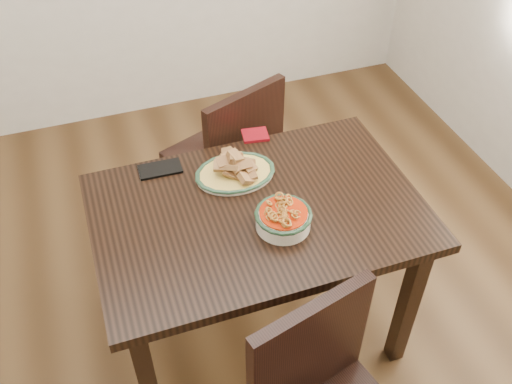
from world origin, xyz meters
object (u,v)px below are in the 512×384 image
object	(u,v)px
fish_plate	(235,166)
smartphone	(160,169)
dining_table	(258,228)
noodle_bowl	(283,217)
chair_far	(231,155)

from	to	relation	value
fish_plate	smartphone	xyz separation A→B (m)	(-0.26, 0.12, -0.04)
dining_table	fish_plate	xyz separation A→B (m)	(-0.02, 0.19, 0.15)
noodle_bowl	smartphone	bearing A→B (deg)	128.07
dining_table	smartphone	world-z (taller)	smartphone
chair_far	fish_plate	size ratio (longest dim) A/B	2.99
noodle_bowl	fish_plate	bearing A→B (deg)	103.82
chair_far	fish_plate	bearing A→B (deg)	53.60
dining_table	noodle_bowl	size ratio (longest dim) A/B	5.89
dining_table	fish_plate	size ratio (longest dim) A/B	3.93
fish_plate	smartphone	world-z (taller)	fish_plate
noodle_bowl	smartphone	xyz separation A→B (m)	(-0.34, 0.43, -0.04)
fish_plate	smartphone	size ratio (longest dim) A/B	1.83
dining_table	smartphone	distance (m)	0.44
dining_table	smartphone	bearing A→B (deg)	131.70
noodle_bowl	smartphone	size ratio (longest dim) A/B	1.22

